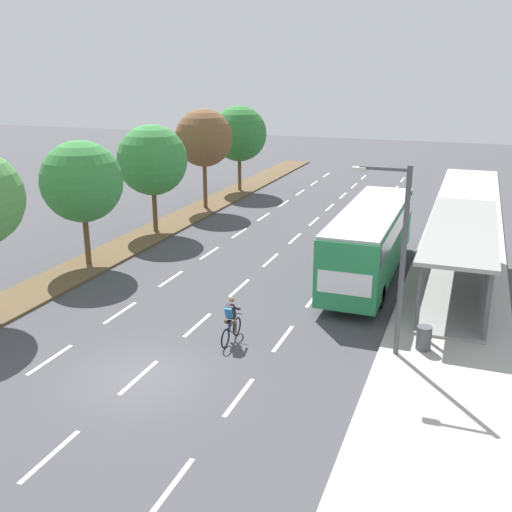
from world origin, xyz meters
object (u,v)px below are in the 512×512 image
bus_shelter (466,252)px  bus (370,236)px  median_tree_third (152,160)px  trash_bin (424,338)px  median_tree_second (82,182)px  median_tree_fourth (204,138)px  streetlight (398,249)px  cyclist (231,322)px  median_tree_fifth (239,134)px

bus_shelter → bus: bearing=175.0°
median_tree_third → trash_bin: (16.79, -10.89, -3.81)m
median_tree_second → median_tree_fourth: bearing=89.0°
median_tree_fourth → streetlight: median_tree_fourth is taller
bus → cyclist: bus is taller
cyclist → median_tree_second: median_tree_second is taller
median_tree_third → median_tree_fifth: bearing=89.6°
cyclist → median_tree_fourth: size_ratio=0.27×
bus → trash_bin: (3.20, -7.17, -1.49)m
cyclist → median_tree_fifth: (-10.04, 25.88, 3.81)m
median_tree_fifth → streetlight: (15.67, -25.04, -0.71)m
streetlight → median_tree_fourth: bearing=130.4°
median_tree_second → median_tree_fourth: median_tree_fourth is taller
median_tree_second → streetlight: (15.80, -4.80, -0.39)m
streetlight → cyclist: bearing=-171.5°
bus → median_tree_fifth: 22.02m
bus_shelter → cyclist: size_ratio=6.49×
bus → median_tree_third: (-13.59, 3.72, 2.32)m
median_tree_second → median_tree_fifth: 20.24m
cyclist → trash_bin: cyclist is taller
median_tree_second → cyclist: bearing=-29.0°
median_tree_second → median_tree_fourth: 13.51m
bus → median_tree_fourth: (-13.40, 10.47, 2.91)m
median_tree_fifth → trash_bin: median_tree_fifth is taller
bus → median_tree_fourth: 17.25m
median_tree_fifth → bus: bearing=-51.9°
cyclist → streetlight: size_ratio=0.28×
cyclist → median_tree_second: (-10.17, 5.64, 3.49)m
streetlight → median_tree_fifth: bearing=122.0°
cyclist → trash_bin: bearing=12.6°
median_tree_second → trash_bin: bearing=-13.8°
median_tree_fifth → median_tree_second: bearing=-90.4°
trash_bin → cyclist: bearing=-167.4°
bus → trash_bin: 7.99m
median_tree_fifth → streetlight: size_ratio=1.02×
median_tree_second → trash_bin: size_ratio=7.25×
bus_shelter → median_tree_second: size_ratio=1.92×
median_tree_second → median_tree_third: (0.04, 6.75, 0.11)m
bus → median_tree_fifth: (-13.50, 17.21, 2.53)m
median_tree_second → median_tree_fifth: (0.13, 20.24, 0.32)m
median_tree_second → median_tree_fifth: bearing=89.6°
median_tree_third → median_tree_fifth: median_tree_fifth is taller
streetlight → trash_bin: bearing=32.3°
bus_shelter → median_tree_fifth: (-17.78, 17.59, 2.73)m
median_tree_second → median_tree_third: 6.75m
cyclist → median_tree_fifth: median_tree_fifth is taller
bus_shelter → trash_bin: bus_shelter is taller
bus → median_tree_third: 14.28m
median_tree_fourth → median_tree_fifth: median_tree_fourth is taller
bus_shelter → median_tree_third: 18.50m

